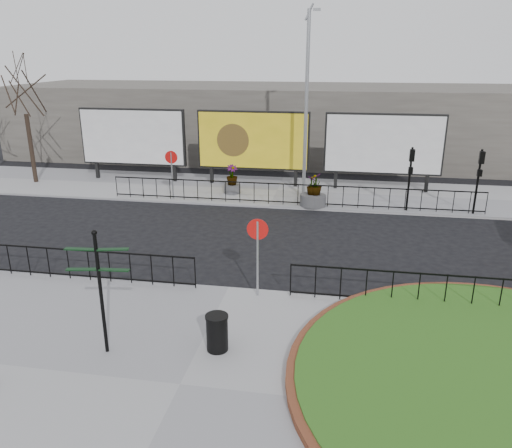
% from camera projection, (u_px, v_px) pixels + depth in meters
% --- Properties ---
extents(ground, '(90.00, 90.00, 0.00)m').
position_uv_depth(ground, '(229.00, 290.00, 15.92)').
color(ground, black).
rests_on(ground, ground).
extents(pavement_near, '(30.00, 10.00, 0.12)m').
position_uv_depth(pavement_near, '(180.00, 386.00, 11.24)').
color(pavement_near, gray).
rests_on(pavement_near, ground).
extents(pavement_far, '(44.00, 6.00, 0.12)m').
position_uv_depth(pavement_far, '(277.00, 191.00, 27.09)').
color(pavement_far, gray).
rests_on(pavement_far, ground).
extents(railing_near_left, '(10.00, 0.10, 1.10)m').
position_uv_depth(railing_near_left, '(48.00, 262.00, 16.38)').
color(railing_near_left, black).
rests_on(railing_near_left, pavement_near).
extents(railing_near_right, '(9.00, 0.10, 1.10)m').
position_uv_depth(railing_near_right, '(446.00, 291.00, 14.39)').
color(railing_near_right, black).
rests_on(railing_near_right, pavement_near).
extents(railing_far, '(18.00, 0.10, 1.10)m').
position_uv_depth(railing_far, '(291.00, 194.00, 24.21)').
color(railing_far, black).
rests_on(railing_far, pavement_far).
extents(speed_sign_far, '(0.64, 0.07, 2.47)m').
position_uv_depth(speed_sign_far, '(172.00, 164.00, 24.86)').
color(speed_sign_far, gray).
rests_on(speed_sign_far, pavement_far).
extents(speed_sign_near, '(0.64, 0.07, 2.47)m').
position_uv_depth(speed_sign_near, '(258.00, 240.00, 14.77)').
color(speed_sign_near, gray).
rests_on(speed_sign_near, pavement_near).
extents(billboard_left, '(6.20, 0.31, 4.10)m').
position_uv_depth(billboard_left, '(133.00, 137.00, 28.52)').
color(billboard_left, black).
rests_on(billboard_left, pavement_far).
extents(billboard_mid, '(6.20, 0.31, 4.10)m').
position_uv_depth(billboard_mid, '(253.00, 141.00, 27.41)').
color(billboard_mid, black).
rests_on(billboard_mid, pavement_far).
extents(billboard_right, '(6.20, 0.31, 4.10)m').
position_uv_depth(billboard_right, '(384.00, 144.00, 26.29)').
color(billboard_right, black).
rests_on(billboard_right, pavement_far).
extents(lamp_post, '(0.74, 0.18, 9.23)m').
position_uv_depth(lamp_post, '(306.00, 104.00, 24.36)').
color(lamp_post, gray).
rests_on(lamp_post, pavement_far).
extents(signal_pole_a, '(0.22, 0.26, 3.00)m').
position_uv_depth(signal_pole_a, '(410.00, 170.00, 22.91)').
color(signal_pole_a, black).
rests_on(signal_pole_a, pavement_far).
extents(signal_pole_b, '(0.22, 0.26, 3.00)m').
position_uv_depth(signal_pole_b, '(479.00, 172.00, 22.43)').
color(signal_pole_b, black).
rests_on(signal_pole_b, pavement_far).
extents(tree_left, '(2.00, 2.00, 7.00)m').
position_uv_depth(tree_left, '(27.00, 120.00, 27.69)').
color(tree_left, '#2D2119').
rests_on(tree_left, pavement_far).
extents(building_backdrop, '(40.00, 10.00, 5.00)m').
position_uv_depth(building_backdrop, '(296.00, 122.00, 35.61)').
color(building_backdrop, '#615B55').
rests_on(building_backdrop, ground).
extents(fingerpost_sign, '(1.51, 0.44, 3.22)m').
position_uv_depth(fingerpost_sign, '(99.00, 280.00, 11.84)').
color(fingerpost_sign, black).
rests_on(fingerpost_sign, pavement_near).
extents(litter_bin, '(0.58, 0.58, 0.96)m').
position_uv_depth(litter_bin, '(217.00, 332.00, 12.39)').
color(litter_bin, black).
rests_on(litter_bin, pavement_near).
extents(planter_a, '(0.87, 0.87, 1.52)m').
position_uv_depth(planter_a, '(232.00, 182.00, 26.30)').
color(planter_a, '#4C4C4F').
rests_on(planter_a, pavement_far).
extents(planter_b, '(1.08, 1.08, 1.48)m').
position_uv_depth(planter_b, '(311.00, 196.00, 24.17)').
color(planter_b, '#4C4C4F').
rests_on(planter_b, pavement_far).
extents(planter_c, '(1.04, 1.04, 1.62)m').
position_uv_depth(planter_c, '(316.00, 194.00, 24.10)').
color(planter_c, '#4C4C4F').
rests_on(planter_c, pavement_far).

